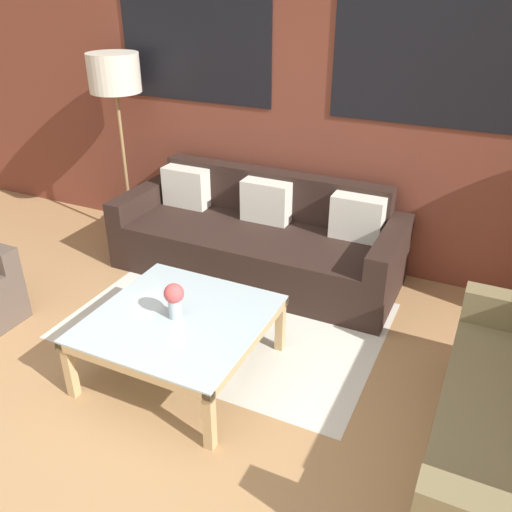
% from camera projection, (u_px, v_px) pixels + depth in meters
% --- Properties ---
extents(ground_plane, '(16.00, 16.00, 0.00)m').
position_uv_depth(ground_plane, '(132.00, 434.00, 2.96)').
color(ground_plane, '#AD7F51').
extents(wall_back_brick, '(8.40, 0.09, 2.80)m').
position_uv_depth(wall_back_brick, '(303.00, 91.00, 4.25)').
color(wall_back_brick, brown).
rests_on(wall_back_brick, ground_plane).
extents(rug, '(2.16, 1.49, 0.00)m').
position_uv_depth(rug, '(228.00, 320.00, 3.92)').
color(rug, silver).
rests_on(rug, ground_plane).
extents(couch_dark, '(2.31, 0.88, 0.78)m').
position_uv_depth(couch_dark, '(258.00, 240.00, 4.45)').
color(couch_dark, black).
rests_on(couch_dark, ground_plane).
extents(coffee_table, '(1.01, 1.01, 0.41)m').
position_uv_depth(coffee_table, '(179.00, 324.00, 3.27)').
color(coffee_table, silver).
rests_on(coffee_table, ground_plane).
extents(floor_lamp, '(0.43, 0.43, 1.65)m').
position_uv_depth(floor_lamp, '(115.00, 79.00, 4.51)').
color(floor_lamp, olive).
rests_on(floor_lamp, ground_plane).
extents(flower_vase, '(0.12, 0.12, 0.23)m').
position_uv_depth(flower_vase, '(174.00, 298.00, 3.18)').
color(flower_vase, '#ADBCC6').
rests_on(flower_vase, coffee_table).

